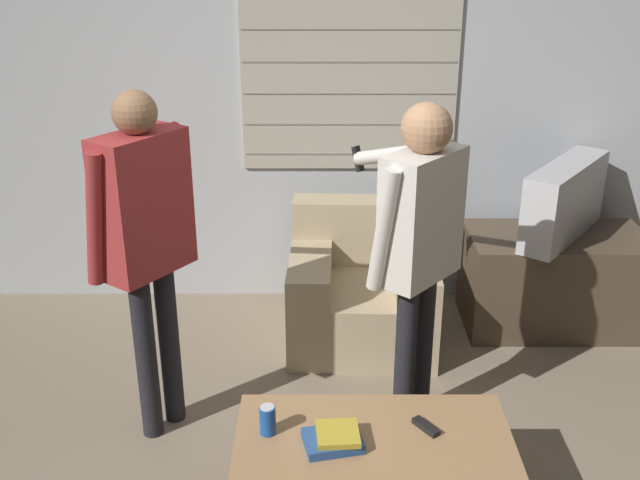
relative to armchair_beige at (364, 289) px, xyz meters
name	(u,v)px	position (x,y,z in m)	size (l,w,h in m)	color
wall_back	(319,106)	(-0.27, 0.58, 0.97)	(5.20, 0.08, 2.55)	#ADB2B7
armchair_beige	(364,289)	(0.00, 0.00, 0.00)	(0.87, 0.82, 0.79)	tan
coffee_table	(376,442)	(-0.03, -1.51, 0.07)	(1.12, 0.55, 0.42)	#9E754C
tv_stand	(556,281)	(1.19, 0.14, -0.01)	(1.07, 0.57, 0.60)	#4C3D2D
tv	(567,201)	(1.18, 0.14, 0.51)	(0.66, 0.79, 0.45)	#B2B2B7
person_left_standing	(147,227)	(-1.04, -0.88, 0.76)	(0.54, 0.77, 1.69)	black
person_right_standing	(421,231)	(0.20, -0.85, 0.72)	(0.51, 0.79, 1.63)	black
book_stack	(336,439)	(-0.19, -1.58, 0.14)	(0.26, 0.22, 0.06)	#284C89
soda_can	(270,420)	(-0.46, -1.51, 0.17)	(0.07, 0.07, 0.13)	#194C9E
spare_remote	(428,427)	(0.18, -1.48, 0.12)	(0.11, 0.13, 0.02)	black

